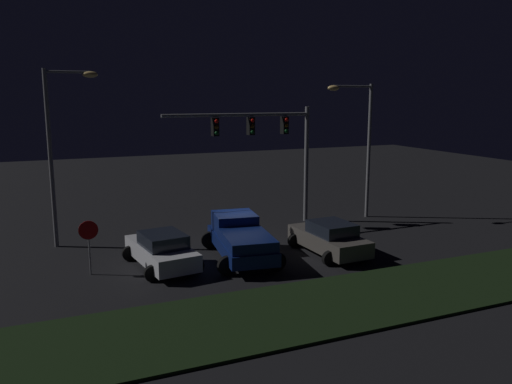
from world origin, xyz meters
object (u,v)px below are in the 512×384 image
Objects in this scene: traffic_signal_gantry at (267,137)px; street_lamp_right at (360,134)px; car_sedan at (329,238)px; car_sedan_far at (162,250)px; pickup_truck at (240,236)px; stop_sign at (89,237)px; street_lamp_left at (60,137)px.

traffic_signal_gantry is 1.07× the size of street_lamp_right.
car_sedan and car_sedan_far have the same top height.
pickup_truck is 4.09m from car_sedan.
stop_sign is (-15.53, -4.20, -3.39)m from street_lamp_right.
traffic_signal_gantry is 10.52m from street_lamp_left.
car_sedan_far is (-7.42, 1.13, 0.00)m from car_sedan.
street_lamp_right is at bearing -5.22° from traffic_signal_gantry.
car_sedan is 0.58× the size of street_lamp_right.
traffic_signal_gantry reaches higher than car_sedan.
traffic_signal_gantry is 5.66m from street_lamp_right.
car_sedan_far is at bearing -54.93° from street_lamp_left.
pickup_truck is 0.68× the size of street_lamp_left.
street_lamp_right is (5.64, -0.51, 0.05)m from traffic_signal_gantry.
car_sedan is at bearing -29.18° from street_lamp_left.
street_lamp_right is at bearing -45.76° from car_sedan.
traffic_signal_gantry is at bearing -62.24° from car_sedan_far.
traffic_signal_gantry is (-0.38, 6.03, 4.16)m from car_sedan.
stop_sign reaches higher than pickup_truck.
car_sedan_far is 0.59× the size of street_lamp_right.
traffic_signal_gantry is at bearing -0.29° from street_lamp_left.
street_lamp_right is at bearing -2.01° from street_lamp_left.
car_sedan_far is at bearing -160.92° from street_lamp_right.
car_sedan is at bearing -105.76° from car_sedan_far.
pickup_truck is at bearing -2.48° from stop_sign.
stop_sign is at bearing -154.54° from traffic_signal_gantry.
street_lamp_left is 6.03m from stop_sign.
pickup_truck is at bearing -125.57° from traffic_signal_gantry.
street_lamp_right is (5.26, 5.52, 4.21)m from car_sedan.
pickup_truck is at bearing -154.10° from street_lamp_right.
stop_sign is at bearing 79.13° from car_sedan_far.
pickup_truck is at bearing 73.02° from car_sedan.
traffic_signal_gantry is 1.00× the size of street_lamp_left.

